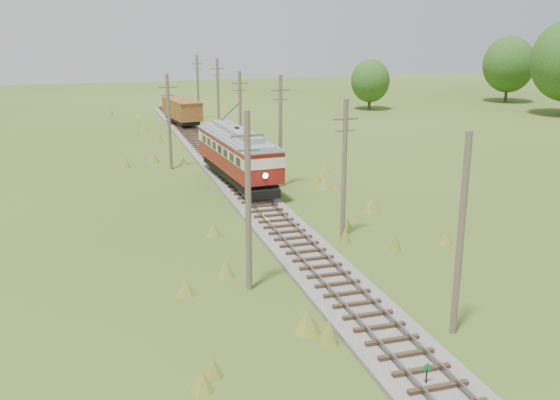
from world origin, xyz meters
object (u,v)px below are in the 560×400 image
object	(u,v)px
switch_marker	(427,373)
gondola	(182,110)
gravel_pile	(253,145)
streetcar	(237,151)

from	to	relation	value
switch_marker	gondola	world-z (taller)	gondola
gondola	gravel_pile	distance (m)	18.26
switch_marker	streetcar	bearing A→B (deg)	89.63
gondola	gravel_pile	xyz separation A→B (m)	(4.86, -17.53, -1.60)
switch_marker	gondola	bearing A→B (deg)	89.82
switch_marker	gondola	distance (m)	62.24
streetcar	gondola	distance (m)	31.25
streetcar	switch_marker	bearing A→B (deg)	-94.34
streetcar	gravel_pile	size ratio (longest dim) A/B	4.05
switch_marker	gravel_pile	xyz separation A→B (m)	(5.06, 44.68, -0.09)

